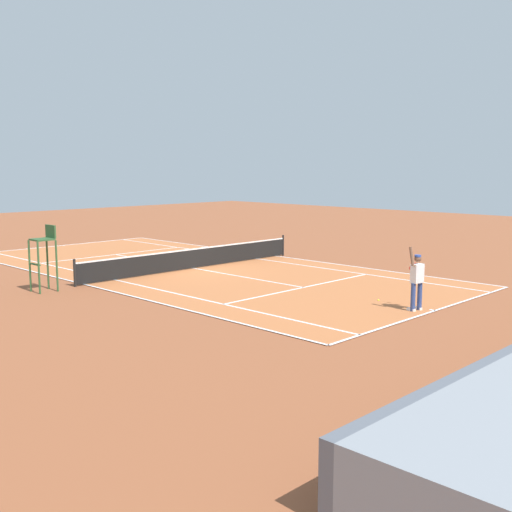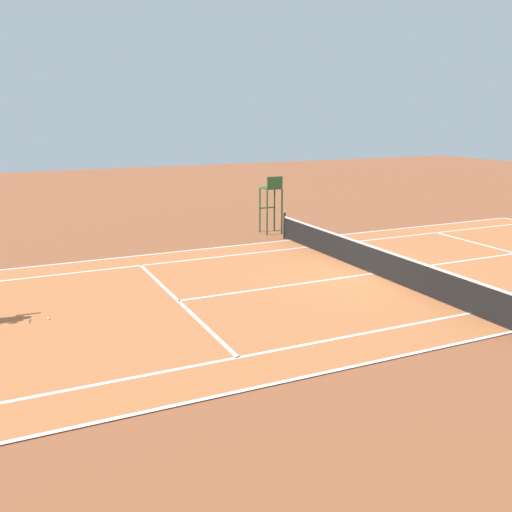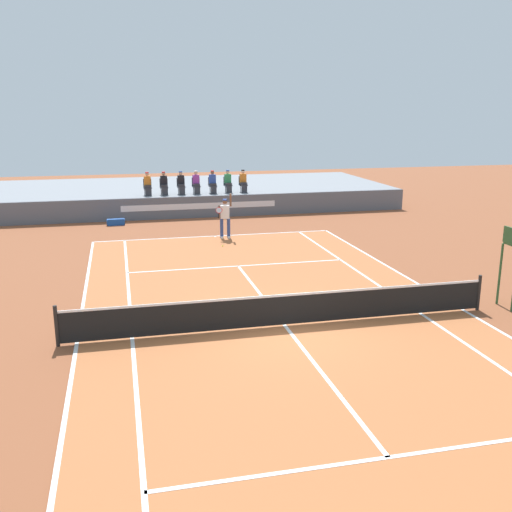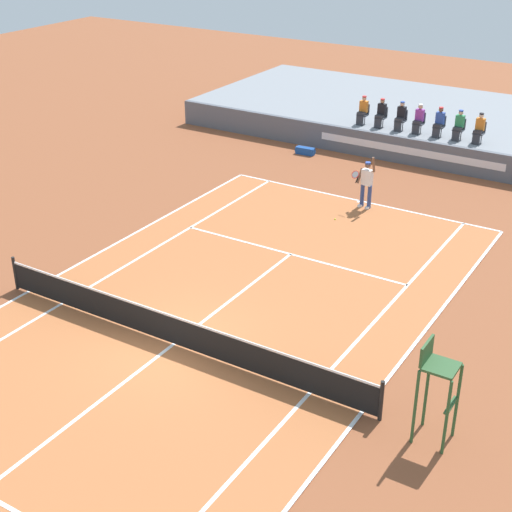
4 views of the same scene
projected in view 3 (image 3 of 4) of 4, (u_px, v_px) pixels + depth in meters
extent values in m
plane|color=brown|center=(285.00, 326.00, 16.01)|extent=(80.00, 80.00, 0.00)
cube|color=#B76638|center=(285.00, 326.00, 16.01)|extent=(10.98, 23.78, 0.02)
cube|color=white|center=(215.00, 236.00, 27.22)|extent=(10.98, 0.10, 0.01)
cube|color=white|center=(77.00, 344.00, 14.79)|extent=(0.10, 23.78, 0.01)
cube|color=white|center=(464.00, 310.00, 17.23)|extent=(0.10, 23.78, 0.01)
cube|color=white|center=(132.00, 339.00, 15.09)|extent=(0.10, 23.78, 0.01)
cube|color=white|center=(421.00, 314.00, 16.92)|extent=(0.10, 23.78, 0.01)
cube|color=white|center=(238.00, 266.00, 22.05)|extent=(8.22, 0.10, 0.01)
cube|color=white|center=(388.00, 457.00, 9.97)|extent=(8.22, 0.10, 0.01)
cube|color=white|center=(285.00, 326.00, 16.01)|extent=(0.10, 12.80, 0.01)
cube|color=white|center=(215.00, 236.00, 27.13)|extent=(0.10, 0.20, 0.01)
cylinder|color=black|center=(56.00, 326.00, 14.56)|extent=(0.10, 0.10, 1.07)
cylinder|color=black|center=(479.00, 293.00, 17.20)|extent=(0.10, 0.10, 1.07)
cube|color=black|center=(285.00, 310.00, 15.89)|extent=(11.78, 0.02, 0.84)
cube|color=white|center=(285.00, 295.00, 15.79)|extent=(11.78, 0.03, 0.06)
cube|color=#565B66|center=(200.00, 207.00, 31.84)|extent=(24.05, 0.24, 1.18)
cube|color=silver|center=(200.00, 206.00, 31.70)|extent=(8.42, 0.01, 0.32)
cube|color=gray|center=(189.00, 194.00, 36.54)|extent=(24.05, 9.73, 1.18)
cube|color=#474C56|center=(148.00, 188.00, 31.88)|extent=(0.44, 0.44, 0.06)
cube|color=#474C56|center=(147.00, 183.00, 32.01)|extent=(0.44, 0.06, 0.44)
cylinder|color=#4C4C51|center=(151.00, 192.00, 31.83)|extent=(0.04, 0.04, 0.38)
cylinder|color=#4C4C51|center=(145.00, 192.00, 31.75)|extent=(0.04, 0.04, 0.38)
cube|color=#2D2D33|center=(148.00, 187.00, 31.76)|extent=(0.34, 0.44, 0.16)
cube|color=#2D2D33|center=(148.00, 192.00, 31.64)|extent=(0.30, 0.14, 0.44)
cube|color=orange|center=(147.00, 181.00, 31.84)|extent=(0.36, 0.22, 0.52)
sphere|color=tan|center=(147.00, 174.00, 31.75)|extent=(0.20, 0.20, 0.20)
cylinder|color=red|center=(147.00, 172.00, 31.73)|extent=(0.19, 0.19, 0.05)
cube|color=#474C56|center=(164.00, 187.00, 32.08)|extent=(0.44, 0.44, 0.06)
cube|color=#474C56|center=(164.00, 182.00, 32.20)|extent=(0.44, 0.06, 0.44)
cylinder|color=#4C4C51|center=(168.00, 192.00, 32.03)|extent=(0.04, 0.04, 0.38)
cylinder|color=#4C4C51|center=(161.00, 192.00, 31.95)|extent=(0.04, 0.04, 0.38)
cube|color=#2D2D33|center=(164.00, 186.00, 31.96)|extent=(0.34, 0.44, 0.16)
cube|color=#2D2D33|center=(165.00, 191.00, 31.84)|extent=(0.30, 0.14, 0.44)
cube|color=black|center=(164.00, 180.00, 32.04)|extent=(0.36, 0.22, 0.52)
sphere|color=#A37556|center=(163.00, 174.00, 31.95)|extent=(0.20, 0.20, 0.20)
cylinder|color=red|center=(163.00, 172.00, 31.93)|extent=(0.19, 0.19, 0.05)
cube|color=#474C56|center=(181.00, 187.00, 32.28)|extent=(0.44, 0.44, 0.06)
cube|color=#474C56|center=(181.00, 182.00, 32.41)|extent=(0.44, 0.06, 0.44)
cylinder|color=#4C4C51|center=(185.00, 191.00, 32.24)|extent=(0.04, 0.04, 0.38)
cylinder|color=#4C4C51|center=(178.00, 191.00, 32.16)|extent=(0.04, 0.04, 0.38)
cube|color=#2D2D33|center=(181.00, 186.00, 32.17)|extent=(0.34, 0.44, 0.16)
cube|color=#2D2D33|center=(182.00, 191.00, 32.05)|extent=(0.30, 0.14, 0.44)
cube|color=black|center=(181.00, 180.00, 32.25)|extent=(0.36, 0.22, 0.52)
sphere|color=tan|center=(181.00, 173.00, 32.16)|extent=(0.20, 0.20, 0.20)
cylinder|color=#2D4CA8|center=(181.00, 172.00, 32.14)|extent=(0.19, 0.19, 0.05)
cube|color=#474C56|center=(196.00, 186.00, 32.47)|extent=(0.44, 0.44, 0.06)
cube|color=#474C56|center=(196.00, 181.00, 32.60)|extent=(0.44, 0.06, 0.44)
cylinder|color=#4C4C51|center=(200.00, 191.00, 32.42)|extent=(0.04, 0.04, 0.38)
cylinder|color=#4C4C51|center=(194.00, 191.00, 32.35)|extent=(0.04, 0.04, 0.38)
cube|color=#2D2D33|center=(197.00, 185.00, 32.36)|extent=(0.34, 0.44, 0.16)
cube|color=#2D2D33|center=(197.00, 190.00, 32.24)|extent=(0.30, 0.14, 0.44)
cube|color=purple|center=(196.00, 180.00, 32.44)|extent=(0.36, 0.22, 0.52)
sphere|color=tan|center=(196.00, 173.00, 32.35)|extent=(0.20, 0.20, 0.20)
cylinder|color=white|center=(196.00, 171.00, 32.32)|extent=(0.19, 0.19, 0.05)
cube|color=#474C56|center=(213.00, 186.00, 32.68)|extent=(0.44, 0.44, 0.06)
cube|color=#474C56|center=(212.00, 181.00, 32.80)|extent=(0.44, 0.06, 0.44)
cylinder|color=#4C4C51|center=(216.00, 190.00, 32.63)|extent=(0.04, 0.04, 0.38)
cylinder|color=#4C4C51|center=(210.00, 190.00, 32.55)|extent=(0.04, 0.04, 0.38)
cube|color=#2D2D33|center=(213.00, 185.00, 32.56)|extent=(0.34, 0.44, 0.16)
cube|color=#2D2D33|center=(214.00, 190.00, 32.44)|extent=(0.30, 0.14, 0.44)
cube|color=#2D4CA8|center=(212.00, 179.00, 32.64)|extent=(0.36, 0.22, 0.52)
sphere|color=brown|center=(212.00, 172.00, 32.55)|extent=(0.20, 0.20, 0.20)
cylinder|color=red|center=(212.00, 171.00, 32.53)|extent=(0.19, 0.19, 0.05)
cube|color=#474C56|center=(228.00, 185.00, 32.87)|extent=(0.44, 0.44, 0.06)
cube|color=#474C56|center=(227.00, 181.00, 33.00)|extent=(0.44, 0.06, 0.44)
cylinder|color=#4C4C51|center=(232.00, 190.00, 32.82)|extent=(0.04, 0.04, 0.38)
cylinder|color=#4C4C51|center=(225.00, 190.00, 32.74)|extent=(0.04, 0.04, 0.38)
cube|color=#2D2D33|center=(228.00, 184.00, 32.76)|extent=(0.34, 0.44, 0.16)
cube|color=#2D2D33|center=(229.00, 189.00, 32.63)|extent=(0.30, 0.14, 0.44)
cube|color=#2D8C51|center=(228.00, 179.00, 32.84)|extent=(0.36, 0.22, 0.52)
sphere|color=tan|center=(228.00, 172.00, 32.75)|extent=(0.20, 0.20, 0.20)
cylinder|color=#2D4CA8|center=(228.00, 171.00, 32.72)|extent=(0.19, 0.19, 0.05)
cube|color=#474C56|center=(243.00, 185.00, 33.07)|extent=(0.44, 0.44, 0.06)
cube|color=#474C56|center=(242.00, 180.00, 33.19)|extent=(0.44, 0.06, 0.44)
cylinder|color=#4C4C51|center=(247.00, 189.00, 33.02)|extent=(0.04, 0.04, 0.38)
cylinder|color=#4C4C51|center=(241.00, 189.00, 32.94)|extent=(0.04, 0.04, 0.38)
cube|color=#2D2D33|center=(244.00, 184.00, 32.95)|extent=(0.34, 0.44, 0.16)
cube|color=#2D2D33|center=(244.00, 189.00, 32.83)|extent=(0.30, 0.14, 0.44)
cube|color=orange|center=(243.00, 178.00, 33.03)|extent=(0.36, 0.22, 0.52)
sphere|color=beige|center=(243.00, 172.00, 32.94)|extent=(0.20, 0.20, 0.20)
cylinder|color=black|center=(243.00, 170.00, 32.92)|extent=(0.19, 0.19, 0.05)
cylinder|color=navy|center=(229.00, 228.00, 26.80)|extent=(0.15, 0.15, 0.92)
cylinder|color=navy|center=(222.00, 228.00, 26.77)|extent=(0.15, 0.15, 0.92)
cube|color=white|center=(229.00, 237.00, 26.84)|extent=(0.16, 0.30, 0.10)
cube|color=white|center=(222.00, 237.00, 26.82)|extent=(0.16, 0.30, 0.10)
cube|color=white|center=(225.00, 212.00, 26.60)|extent=(0.43, 0.30, 0.60)
sphere|color=brown|center=(225.00, 202.00, 26.48)|extent=(0.22, 0.22, 0.22)
cylinder|color=#2D4CA8|center=(225.00, 200.00, 26.46)|extent=(0.21, 0.21, 0.06)
cylinder|color=brown|center=(231.00, 200.00, 26.45)|extent=(0.12, 0.22, 0.61)
cylinder|color=brown|center=(219.00, 212.00, 26.48)|extent=(0.14, 0.34, 0.56)
cylinder|color=black|center=(218.00, 215.00, 26.39)|extent=(0.07, 0.19, 0.25)
torus|color=red|center=(219.00, 210.00, 26.16)|extent=(0.33, 0.24, 0.26)
cylinder|color=silver|center=(219.00, 210.00, 26.16)|extent=(0.29, 0.20, 0.22)
sphere|color=#D1E533|center=(223.00, 246.00, 25.20)|extent=(0.07, 0.07, 0.07)
cylinder|color=#2D562D|center=(500.00, 274.00, 17.63)|extent=(0.07, 0.07, 1.90)
cube|color=#2D562D|center=(512.00, 236.00, 16.99)|extent=(0.06, 0.70, 0.48)
cube|color=#194799|center=(116.00, 222.00, 29.83)|extent=(0.85, 0.35, 0.32)
cylinder|color=#194799|center=(107.00, 222.00, 29.72)|extent=(0.07, 0.32, 0.32)
cylinder|color=#194799|center=(124.00, 222.00, 29.94)|extent=(0.07, 0.32, 0.32)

